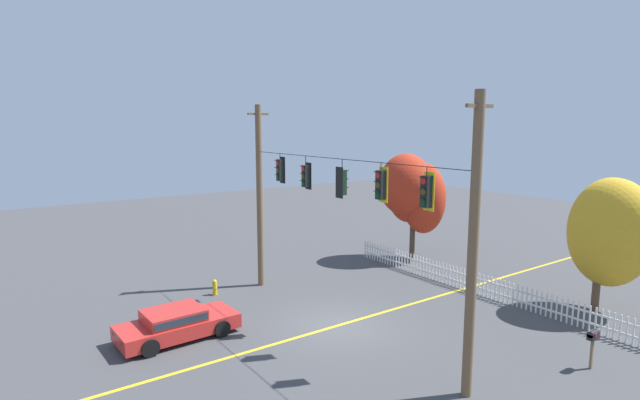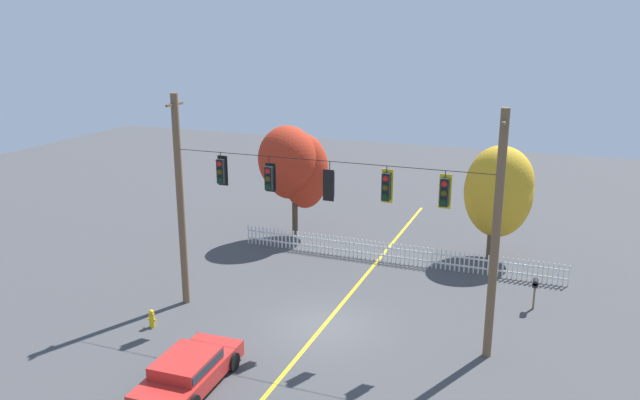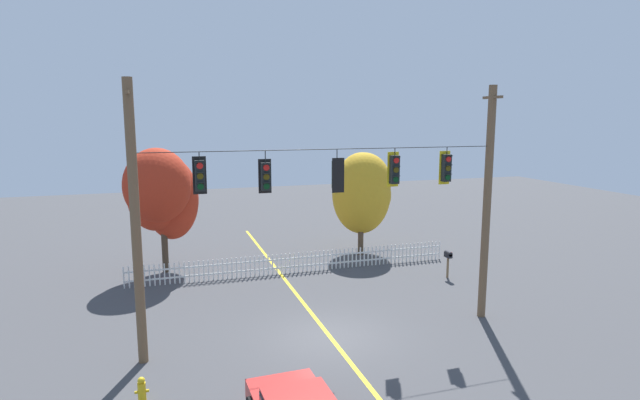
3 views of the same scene
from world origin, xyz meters
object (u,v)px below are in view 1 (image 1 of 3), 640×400
(traffic_signal_southbound_primary, at_px, (280,170))
(fire_hydrant, at_px, (215,287))
(traffic_signal_eastbound_side, at_px, (306,176))
(autumn_maple_near_fence, at_px, (412,192))
(traffic_signal_northbound_secondary, at_px, (381,185))
(autumn_maple_mid, at_px, (611,230))
(traffic_signal_northbound_primary, at_px, (342,182))
(parked_car, at_px, (177,323))
(traffic_signal_westbound_side, at_px, (426,191))
(roadside_mailbox, at_px, (593,338))

(traffic_signal_southbound_primary, bearing_deg, fire_hydrant, -128.01)
(traffic_signal_eastbound_side, relative_size, autumn_maple_near_fence, 0.22)
(autumn_maple_near_fence, bearing_deg, traffic_signal_eastbound_side, -71.48)
(traffic_signal_northbound_secondary, distance_m, autumn_maple_near_fence, 12.69)
(fire_hydrant, bearing_deg, autumn_maple_mid, 47.41)
(traffic_signal_northbound_primary, height_order, autumn_maple_mid, traffic_signal_northbound_primary)
(traffic_signal_northbound_primary, xyz_separation_m, traffic_signal_northbound_secondary, (2.16, 0.02, 0.11))
(traffic_signal_eastbound_side, bearing_deg, autumn_maple_near_fence, 108.52)
(fire_hydrant, bearing_deg, traffic_signal_eastbound_side, 31.69)
(autumn_maple_mid, bearing_deg, parked_car, -116.81)
(traffic_signal_northbound_primary, bearing_deg, parked_car, -116.70)
(traffic_signal_westbound_side, height_order, roadside_mailbox, traffic_signal_westbound_side)
(traffic_signal_northbound_primary, relative_size, traffic_signal_westbound_side, 1.06)
(traffic_signal_northbound_secondary, height_order, fire_hydrant, traffic_signal_northbound_secondary)
(traffic_signal_northbound_secondary, xyz_separation_m, autumn_maple_near_fence, (-7.91, 9.75, -1.86))
(traffic_signal_westbound_side, xyz_separation_m, autumn_maple_near_fence, (-9.99, 9.75, -1.86))
(autumn_maple_near_fence, bearing_deg, autumn_maple_mid, 2.83)
(traffic_signal_eastbound_side, bearing_deg, traffic_signal_northbound_secondary, 0.01)
(traffic_signal_northbound_primary, distance_m, parked_car, 8.19)
(parked_car, bearing_deg, traffic_signal_southbound_primary, 107.14)
(traffic_signal_eastbound_side, height_order, autumn_maple_near_fence, traffic_signal_eastbound_side)
(traffic_signal_eastbound_side, xyz_separation_m, traffic_signal_westbound_side, (6.73, 0.00, 0.08))
(traffic_signal_northbound_primary, distance_m, autumn_maple_near_fence, 11.46)
(traffic_signal_northbound_secondary, height_order, autumn_maple_near_fence, traffic_signal_northbound_secondary)
(parked_car, bearing_deg, traffic_signal_eastbound_side, 86.37)
(traffic_signal_eastbound_side, height_order, parked_car, traffic_signal_eastbound_side)
(traffic_signal_westbound_side, xyz_separation_m, autumn_maple_mid, (0.97, 10.29, -2.31))
(fire_hydrant, bearing_deg, traffic_signal_westbound_side, 13.09)
(traffic_signal_southbound_primary, height_order, traffic_signal_westbound_side, same)
(autumn_maple_mid, xyz_separation_m, fire_hydrant, (-11.76, -12.80, -3.26))
(traffic_signal_eastbound_side, distance_m, parked_car, 7.73)
(traffic_signal_northbound_secondary, bearing_deg, autumn_maple_mid, 73.43)
(traffic_signal_northbound_primary, bearing_deg, traffic_signal_westbound_side, 0.26)
(parked_car, relative_size, fire_hydrant, 6.02)
(traffic_signal_southbound_primary, bearing_deg, traffic_signal_northbound_primary, -0.24)
(autumn_maple_near_fence, xyz_separation_m, roadside_mailbox, (13.16, -5.07, -2.99))
(traffic_signal_southbound_primary, height_order, parked_car, traffic_signal_southbound_primary)
(fire_hydrant, xyz_separation_m, roadside_mailbox, (13.96, 7.18, 0.72))
(traffic_signal_eastbound_side, bearing_deg, roadside_mailbox, 25.29)
(roadside_mailbox, bearing_deg, autumn_maple_near_fence, 158.94)
(traffic_signal_westbound_side, xyz_separation_m, parked_car, (-7.09, -5.65, -5.33))
(traffic_signal_northbound_secondary, distance_m, roadside_mailbox, 8.55)
(traffic_signal_southbound_primary, relative_size, autumn_maple_mid, 0.23)
(traffic_signal_southbound_primary, distance_m, fire_hydrant, 6.43)
(traffic_signal_northbound_primary, bearing_deg, roadside_mailbox, 32.31)
(traffic_signal_northbound_primary, bearing_deg, autumn_maple_near_fence, 120.45)
(autumn_maple_mid, relative_size, fire_hydrant, 7.85)
(autumn_maple_mid, bearing_deg, traffic_signal_northbound_primary, -116.88)
(traffic_signal_northbound_secondary, relative_size, roadside_mailbox, 1.04)
(traffic_signal_northbound_primary, bearing_deg, autumn_maple_mid, 63.12)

